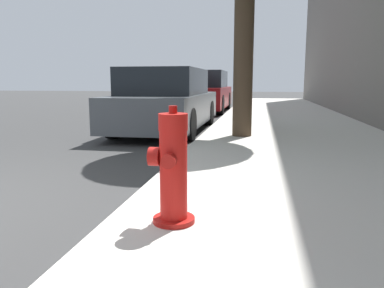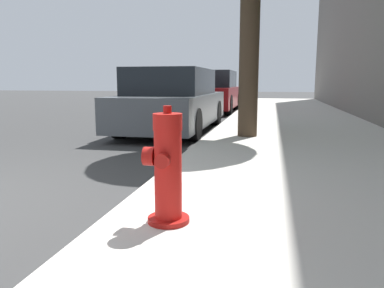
% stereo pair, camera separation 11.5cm
% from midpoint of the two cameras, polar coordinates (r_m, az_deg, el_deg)
% --- Properties ---
extents(sidewalk_slab, '(3.50, 40.00, 0.14)m').
position_cam_midpoint_polar(sidewalk_slab, '(2.76, 23.38, -13.45)').
color(sidewalk_slab, beige).
rests_on(sidewalk_slab, ground_plane).
extents(fire_hydrant, '(0.31, 0.31, 0.81)m').
position_cam_midpoint_polar(fire_hydrant, '(2.56, -4.24, -3.99)').
color(fire_hydrant, '#A91511').
rests_on(fire_hydrant, sidewalk_slab).
extents(parked_car_near, '(1.71, 4.48, 1.39)m').
position_cam_midpoint_polar(parked_car_near, '(8.48, -4.21, 6.48)').
color(parked_car_near, '#4C5156').
rests_on(parked_car_near, ground_plane).
extents(parked_car_mid, '(1.69, 4.40, 1.50)m').
position_cam_midpoint_polar(parked_car_mid, '(13.98, 1.65, 7.89)').
color(parked_car_mid, maroon).
rests_on(parked_car_mid, ground_plane).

